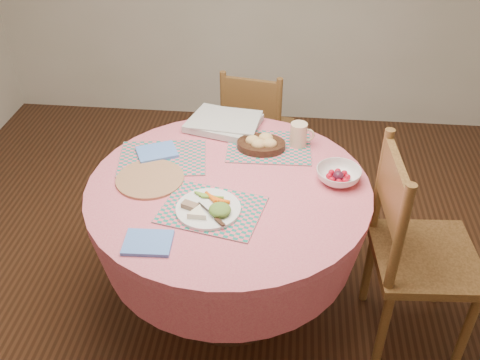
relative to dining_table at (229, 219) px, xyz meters
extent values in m
plane|color=#331C0F|center=(0.00, 0.00, -0.56)|extent=(4.00, 4.00, 0.00)
cylinder|color=#DF6876|center=(0.00, 0.00, 0.17)|extent=(1.24, 1.24, 0.04)
cone|color=#DF6876|center=(0.00, 0.00, 0.00)|extent=(1.24, 1.24, 0.30)
cylinder|color=black|center=(0.00, 0.00, -0.34)|extent=(0.14, 0.14, 0.44)
cylinder|color=black|center=(0.00, 0.00, -0.53)|extent=(0.56, 0.56, 0.06)
cube|color=brown|center=(0.88, -0.08, -0.08)|extent=(0.48, 0.50, 0.04)
cylinder|color=brown|center=(1.07, -0.26, -0.32)|extent=(0.05, 0.05, 0.48)
cylinder|color=brown|center=(1.04, 0.12, -0.32)|extent=(0.05, 0.05, 0.48)
cylinder|color=brown|center=(0.71, -0.28, -0.32)|extent=(0.05, 0.05, 0.48)
cylinder|color=brown|center=(0.68, 0.10, -0.32)|extent=(0.05, 0.05, 0.48)
cylinder|color=brown|center=(0.69, -0.28, 0.19)|extent=(0.05, 0.05, 0.53)
cylinder|color=brown|center=(0.66, 0.10, 0.19)|extent=(0.05, 0.05, 0.53)
cube|color=brown|center=(0.67, -0.09, 0.29)|extent=(0.06, 0.38, 0.26)
cube|color=brown|center=(0.05, 1.05, -0.15)|extent=(0.46, 0.45, 0.04)
cylinder|color=brown|center=(0.24, 1.18, -0.35)|extent=(0.04, 0.04, 0.41)
cylinder|color=brown|center=(-0.08, 1.23, -0.35)|extent=(0.04, 0.04, 0.41)
cylinder|color=brown|center=(0.19, 0.87, -0.35)|extent=(0.04, 0.04, 0.41)
cylinder|color=brown|center=(-0.14, 0.93, -0.35)|extent=(0.04, 0.04, 0.41)
cylinder|color=brown|center=(0.18, 0.85, 0.08)|extent=(0.04, 0.04, 0.46)
cylinder|color=brown|center=(-0.14, 0.91, 0.08)|extent=(0.04, 0.04, 0.46)
cube|color=brown|center=(0.02, 0.88, 0.17)|extent=(0.33, 0.08, 0.22)
cube|color=#157665|center=(-0.05, -0.18, 0.20)|extent=(0.45, 0.38, 0.01)
cube|color=#157665|center=(-0.33, 0.17, 0.20)|extent=(0.44, 0.36, 0.01)
cube|color=#157665|center=(0.16, 0.32, 0.20)|extent=(0.41, 0.31, 0.01)
cylinder|color=brown|center=(-0.35, 0.00, 0.20)|extent=(0.30, 0.30, 0.01)
cube|color=#5380D7|center=(-0.26, -0.41, 0.20)|extent=(0.19, 0.15, 0.01)
cube|color=#5380D7|center=(-0.36, 0.21, 0.21)|extent=(0.22, 0.20, 0.01)
cylinder|color=white|center=(-0.06, -0.19, 0.21)|extent=(0.26, 0.26, 0.01)
ellipsoid|color=#33571E|center=(0.00, -0.20, 0.23)|extent=(0.12, 0.12, 0.04)
cylinder|color=#FFF1CC|center=(-0.07, -0.25, 0.23)|extent=(0.09, 0.09, 0.02)
cube|color=brown|center=(-0.13, -0.22, 0.23)|extent=(0.07, 0.06, 0.02)
cube|color=silver|center=(-0.04, -0.22, 0.22)|extent=(0.11, 0.12, 0.00)
cylinder|color=black|center=(0.12, 0.30, 0.22)|extent=(0.23, 0.23, 0.03)
ellipsoid|color=#F3B47C|center=(0.08, 0.30, 0.25)|extent=(0.07, 0.06, 0.05)
ellipsoid|color=#F3B47C|center=(0.14, 0.33, 0.25)|extent=(0.07, 0.06, 0.05)
ellipsoid|color=#F3B47C|center=(0.16, 0.28, 0.25)|extent=(0.07, 0.06, 0.05)
ellipsoid|color=#F3B47C|center=(0.11, 0.27, 0.25)|extent=(0.07, 0.06, 0.05)
cylinder|color=beige|center=(0.29, 0.35, 0.26)|extent=(0.08, 0.08, 0.12)
torus|color=beige|center=(0.34, 0.35, 0.26)|extent=(0.07, 0.01, 0.07)
imported|color=white|center=(0.47, 0.08, 0.22)|extent=(0.23, 0.23, 0.06)
sphere|color=red|center=(0.51, 0.08, 0.22)|extent=(0.03, 0.03, 0.03)
sphere|color=red|center=(0.50, 0.11, 0.22)|extent=(0.03, 0.03, 0.03)
sphere|color=red|center=(0.47, 0.12, 0.22)|extent=(0.03, 0.03, 0.03)
sphere|color=red|center=(0.45, 0.11, 0.22)|extent=(0.03, 0.03, 0.03)
sphere|color=red|center=(0.43, 0.08, 0.22)|extent=(0.03, 0.03, 0.03)
sphere|color=red|center=(0.45, 0.05, 0.22)|extent=(0.03, 0.03, 0.03)
sphere|color=red|center=(0.47, 0.04, 0.22)|extent=(0.03, 0.03, 0.03)
sphere|color=red|center=(0.50, 0.05, 0.22)|extent=(0.03, 0.03, 0.03)
sphere|color=#411224|center=(0.47, 0.08, 0.22)|extent=(0.05, 0.05, 0.05)
cube|color=silver|center=(-0.08, 0.49, 0.22)|extent=(0.40, 0.35, 0.03)
cube|color=silver|center=(-0.06, 0.49, 0.24)|extent=(0.35, 0.28, 0.01)
camera|label=1|loc=(0.24, -1.86, 1.57)|focal=40.00mm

